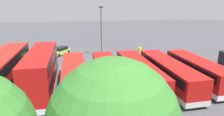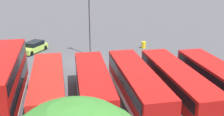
{
  "view_description": "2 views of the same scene",
  "coord_description": "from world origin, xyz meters",
  "px_view_note": "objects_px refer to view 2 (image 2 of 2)",
  "views": [
    {
      "loc": [
        2.57,
        32.18,
        9.66
      ],
      "look_at": [
        -1.56,
        4.12,
        1.57
      ],
      "focal_mm": 31.87,
      "sensor_mm": 36.0,
      "label": 1
    },
    {
      "loc": [
        1.41,
        32.05,
        11.23
      ],
      "look_at": [
        -2.56,
        4.2,
        1.75
      ],
      "focal_mm": 43.99,
      "sensor_mm": 36.0,
      "label": 2
    }
  ],
  "objects_px": {
    "bus_single_deck_third": "(137,85)",
    "bus_double_decker_sixth": "(3,83)",
    "bus_single_deck_near_end": "(216,80)",
    "waste_bin_yellow": "(144,45)",
    "bus_single_deck_second": "(177,84)",
    "bus_single_deck_fifth": "(48,88)",
    "bus_single_deck_fourth": "(93,86)",
    "car_hatchback_silver": "(34,47)",
    "lamp_post_tall": "(89,17)"
  },
  "relations": [
    {
      "from": "bus_single_deck_near_end",
      "to": "bus_single_deck_third",
      "type": "height_order",
      "value": "same"
    },
    {
      "from": "bus_single_deck_third",
      "to": "waste_bin_yellow",
      "type": "distance_m",
      "value": 16.61
    },
    {
      "from": "bus_single_deck_third",
      "to": "car_hatchback_silver",
      "type": "xyz_separation_m",
      "value": [
        10.63,
        -16.24,
        -0.92
      ]
    },
    {
      "from": "bus_single_deck_third",
      "to": "bus_single_deck_fifth",
      "type": "bearing_deg",
      "value": -2.86
    },
    {
      "from": "bus_single_deck_near_end",
      "to": "bus_double_decker_sixth",
      "type": "xyz_separation_m",
      "value": [
        18.02,
        -0.15,
        0.83
      ]
    },
    {
      "from": "bus_single_deck_fifth",
      "to": "waste_bin_yellow",
      "type": "xyz_separation_m",
      "value": [
        -12.13,
        -15.51,
        -1.15
      ]
    },
    {
      "from": "bus_single_deck_fifth",
      "to": "waste_bin_yellow",
      "type": "relative_size",
      "value": 11.61
    },
    {
      "from": "bus_single_deck_near_end",
      "to": "bus_single_deck_second",
      "type": "xyz_separation_m",
      "value": [
        3.74,
        0.21,
        0.0
      ]
    },
    {
      "from": "bus_single_deck_fourth",
      "to": "lamp_post_tall",
      "type": "bearing_deg",
      "value": -92.68
    },
    {
      "from": "bus_single_deck_near_end",
      "to": "bus_double_decker_sixth",
      "type": "distance_m",
      "value": 18.04
    },
    {
      "from": "bus_single_deck_second",
      "to": "bus_single_deck_near_end",
      "type": "bearing_deg",
      "value": -176.74
    },
    {
      "from": "bus_single_deck_near_end",
      "to": "bus_single_deck_fifth",
      "type": "bearing_deg",
      "value": -1.69
    },
    {
      "from": "bus_single_deck_fourth",
      "to": "car_hatchback_silver",
      "type": "distance_m",
      "value": 17.45
    },
    {
      "from": "bus_single_deck_near_end",
      "to": "bus_single_deck_third",
      "type": "distance_m",
      "value": 7.2
    },
    {
      "from": "bus_single_deck_second",
      "to": "car_hatchback_silver",
      "type": "distance_m",
      "value": 21.72
    },
    {
      "from": "bus_double_decker_sixth",
      "to": "waste_bin_yellow",
      "type": "relative_size",
      "value": 11.84
    },
    {
      "from": "bus_single_deck_near_end",
      "to": "car_hatchback_silver",
      "type": "height_order",
      "value": "bus_single_deck_near_end"
    },
    {
      "from": "bus_single_deck_second",
      "to": "bus_single_deck_fourth",
      "type": "bearing_deg",
      "value": -4.15
    },
    {
      "from": "bus_single_deck_second",
      "to": "bus_single_deck_fourth",
      "type": "height_order",
      "value": "same"
    },
    {
      "from": "bus_single_deck_fourth",
      "to": "bus_single_deck_fifth",
      "type": "height_order",
      "value": "same"
    },
    {
      "from": "bus_single_deck_third",
      "to": "bus_single_deck_second",
      "type": "bearing_deg",
      "value": 175.49
    },
    {
      "from": "bus_single_deck_near_end",
      "to": "bus_single_deck_second",
      "type": "bearing_deg",
      "value": 3.26
    },
    {
      "from": "bus_single_deck_fifth",
      "to": "car_hatchback_silver",
      "type": "bearing_deg",
      "value": -78.55
    },
    {
      "from": "bus_single_deck_fourth",
      "to": "car_hatchback_silver",
      "type": "xyz_separation_m",
      "value": [
        6.93,
        -15.99,
        -0.92
      ]
    },
    {
      "from": "waste_bin_yellow",
      "to": "bus_single_deck_third",
      "type": "bearing_deg",
      "value": 73.45
    },
    {
      "from": "bus_single_deck_near_end",
      "to": "waste_bin_yellow",
      "type": "bearing_deg",
      "value": -81.15
    },
    {
      "from": "bus_single_deck_fourth",
      "to": "bus_single_deck_fifth",
      "type": "distance_m",
      "value": 3.72
    },
    {
      "from": "bus_double_decker_sixth",
      "to": "bus_single_deck_fifth",
      "type": "bearing_deg",
      "value": -175.28
    },
    {
      "from": "bus_single_deck_fourth",
      "to": "bus_single_deck_second",
      "type": "bearing_deg",
      "value": 175.85
    },
    {
      "from": "bus_single_deck_fourth",
      "to": "bus_double_decker_sixth",
      "type": "bearing_deg",
      "value": 1.27
    },
    {
      "from": "bus_double_decker_sixth",
      "to": "car_hatchback_silver",
      "type": "bearing_deg",
      "value": -90.7
    },
    {
      "from": "bus_single_deck_fourth",
      "to": "waste_bin_yellow",
      "type": "height_order",
      "value": "bus_single_deck_fourth"
    },
    {
      "from": "bus_single_deck_near_end",
      "to": "lamp_post_tall",
      "type": "bearing_deg",
      "value": -53.06
    },
    {
      "from": "waste_bin_yellow",
      "to": "lamp_post_tall",
      "type": "bearing_deg",
      "value": 16.28
    },
    {
      "from": "bus_single_deck_second",
      "to": "bus_single_deck_fifth",
      "type": "height_order",
      "value": "same"
    },
    {
      "from": "car_hatchback_silver",
      "to": "waste_bin_yellow",
      "type": "xyz_separation_m",
      "value": [
        -15.34,
        0.36,
        -0.22
      ]
    },
    {
      "from": "car_hatchback_silver",
      "to": "bus_single_deck_third",
      "type": "bearing_deg",
      "value": 123.2
    },
    {
      "from": "bus_single_deck_fifth",
      "to": "bus_double_decker_sixth",
      "type": "distance_m",
      "value": 3.52
    },
    {
      "from": "bus_single_deck_fifth",
      "to": "lamp_post_tall",
      "type": "height_order",
      "value": "lamp_post_tall"
    },
    {
      "from": "bus_single_deck_second",
      "to": "bus_double_decker_sixth",
      "type": "relative_size",
      "value": 1.07
    },
    {
      "from": "bus_single_deck_fifth",
      "to": "car_hatchback_silver",
      "type": "distance_m",
      "value": 16.21
    },
    {
      "from": "bus_single_deck_near_end",
      "to": "waste_bin_yellow",
      "type": "relative_size",
      "value": 11.29
    },
    {
      "from": "bus_single_deck_third",
      "to": "bus_double_decker_sixth",
      "type": "relative_size",
      "value": 1.06
    },
    {
      "from": "bus_single_deck_third",
      "to": "lamp_post_tall",
      "type": "distance_m",
      "value": 14.38
    },
    {
      "from": "bus_single_deck_third",
      "to": "car_hatchback_silver",
      "type": "relative_size",
      "value": 2.68
    },
    {
      "from": "bus_single_deck_near_end",
      "to": "bus_single_deck_fifth",
      "type": "height_order",
      "value": "same"
    },
    {
      "from": "bus_single_deck_near_end",
      "to": "bus_single_deck_fourth",
      "type": "xyz_separation_m",
      "value": [
        10.9,
        -0.31,
        0.0
      ]
    },
    {
      "from": "bus_single_deck_fourth",
      "to": "bus_single_deck_third",
      "type": "bearing_deg",
      "value": 176.18
    },
    {
      "from": "bus_single_deck_fourth",
      "to": "bus_single_deck_fifth",
      "type": "bearing_deg",
      "value": -1.91
    },
    {
      "from": "bus_single_deck_second",
      "to": "car_hatchback_silver",
      "type": "relative_size",
      "value": 2.69
    }
  ]
}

